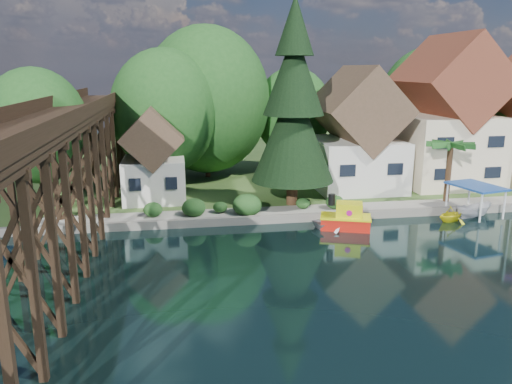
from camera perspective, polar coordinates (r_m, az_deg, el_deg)
ground at (r=30.57m, az=8.97°, el=-7.79°), size 140.00×140.00×0.00m
bank at (r=62.57m, az=-0.69°, el=3.84°), size 140.00×52.00×0.50m
seawall at (r=38.88m, az=10.96°, el=-2.63°), size 60.00×0.40×0.62m
promenade at (r=40.70m, az=12.99°, el=-1.67°), size 50.00×2.60×0.06m
trestle_bridge at (r=33.33m, az=-20.95°, el=2.85°), size 4.12×44.18×9.30m
house_left at (r=46.26m, az=11.35°, el=6.10°), size 7.64×8.64×11.02m
house_center at (r=50.41m, az=20.94°, el=7.55°), size 8.65×9.18×13.89m
shed at (r=42.11m, az=-11.62°, el=3.53°), size 5.09×5.40×7.85m
bg_trees at (r=49.39m, az=2.69°, el=9.35°), size 49.90×13.30×10.57m
shrubs at (r=37.81m, az=-1.98°, el=-1.40°), size 15.76×2.47×1.70m
conifer at (r=39.36m, az=4.31°, el=9.59°), size 6.55×6.55×16.14m
palm_tree at (r=43.28m, az=21.37°, el=4.84°), size 4.19×4.19×5.27m
tugboat at (r=36.42m, az=10.28°, el=-2.98°), size 3.99×3.00×2.58m
boat_white_a at (r=37.06m, az=9.93°, el=-3.17°), size 4.92×3.92×0.91m
boat_canopy at (r=41.91m, az=23.69°, el=-1.24°), size 3.53×4.49×2.58m
boat_yellow at (r=40.34m, az=21.45°, el=-2.24°), size 3.10×2.89×1.32m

